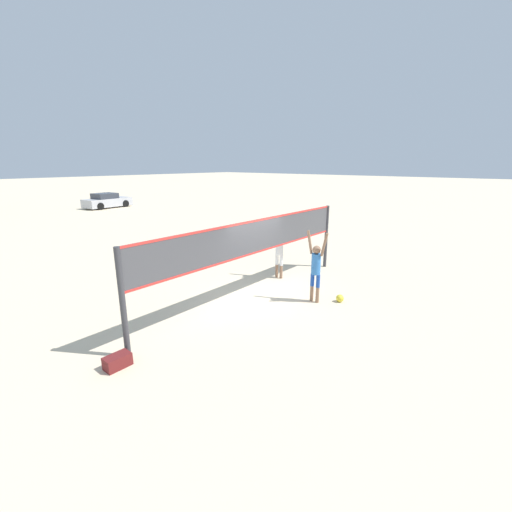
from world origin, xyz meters
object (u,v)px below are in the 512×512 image
Objects in this scene: volleyball_net at (256,243)px; player_blocker at (279,247)px; gear_bag at (117,361)px; player_spiker at (316,266)px; volleyball at (340,298)px; parked_car_near at (107,201)px.

volleyball_net reaches higher than player_blocker.
player_blocker reaches higher than gear_bag.
player_spiker is 1.31m from volleyball.
volleyball_net is at bearing -73.55° from player_blocker.
volleyball is 0.44× the size of gear_bag.
volleyball is at bearing -13.02° from player_blocker.
gear_bag is at bearing -83.15° from player_blocker.
volleyball_net is at bearing 30.36° from player_spiker.
player_blocker reaches higher than volleyball.
volleyball_net is 4.07× the size of player_blocker.
player_blocker reaches higher than parked_car_near.
player_blocker is 4.14× the size of gear_bag.
player_blocker is 9.39× the size of volleyball.
gear_bag is at bearing 162.29° from volleyball.
volleyball_net is 38.18× the size of volleyball.
player_spiker is at bearing 128.00° from volleyball.
parked_car_near is (6.03, 24.48, -0.55)m from player_blocker.
volleyball_net is 3.09m from volleyball.
volleyball_net is at bearing -113.16° from parked_car_near.
parked_car_near reaches higher than gear_bag.
volleyball_net is 4.07× the size of player_spiker.
volleyball_net is at bearing 2.58° from gear_bag.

